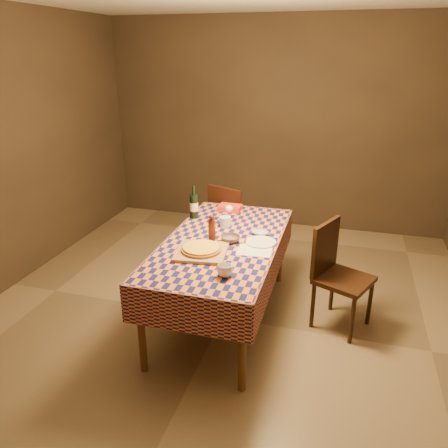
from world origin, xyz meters
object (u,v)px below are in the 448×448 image
object	(u,v)px
chair_right	(336,270)
white_plate	(261,242)
cutting_board	(201,252)
wine_bottle	(194,206)
chair_far	(230,221)
pizza	(201,249)
dining_table	(222,249)
bowl	(230,239)

from	to	relation	value
chair_right	white_plate	bearing A→B (deg)	-164.44
cutting_board	white_plate	world-z (taller)	cutting_board
wine_bottle	white_plate	bearing A→B (deg)	-29.38
chair_far	chair_right	xyz separation A→B (m)	(1.17, -0.87, 0.00)
pizza	chair_far	distance (m)	1.40
wine_bottle	chair_right	world-z (taller)	wine_bottle
cutting_board	pizza	xyz separation A→B (m)	(0.00, 0.00, 0.03)
cutting_board	wine_bottle	world-z (taller)	wine_bottle
cutting_board	pizza	world-z (taller)	pizza
dining_table	cutting_board	size ratio (longest dim) A/B	4.69
bowl	chair_right	distance (m)	0.94
pizza	chair_far	world-z (taller)	chair_far
bowl	chair_far	size ratio (longest dim) A/B	0.17
pizza	bowl	bearing A→B (deg)	60.05
pizza	chair_far	size ratio (longest dim) A/B	0.45
cutting_board	bowl	xyz separation A→B (m)	(0.16, 0.28, 0.01)
chair_far	wine_bottle	bearing A→B (deg)	-106.86
chair_right	wine_bottle	bearing A→B (deg)	170.02
bowl	chair_far	bearing A→B (deg)	104.92
wine_bottle	chair_right	bearing A→B (deg)	-9.98
dining_table	wine_bottle	bearing A→B (deg)	132.40
wine_bottle	bowl	bearing A→B (deg)	-43.28
dining_table	chair_right	size ratio (longest dim) A/B	1.98
chair_right	bowl	bearing A→B (deg)	-166.24
bowl	white_plate	xyz separation A→B (m)	(0.25, 0.04, -0.02)
bowl	cutting_board	bearing A→B (deg)	-119.95
dining_table	white_plate	size ratio (longest dim) A/B	7.30
cutting_board	chair_right	bearing A→B (deg)	25.54
white_plate	chair_far	size ratio (longest dim) A/B	0.27
cutting_board	dining_table	bearing A→B (deg)	72.50
dining_table	bowl	distance (m)	0.12
dining_table	bowl	bearing A→B (deg)	-3.91
white_plate	chair_far	distance (m)	1.21
dining_table	cutting_board	bearing A→B (deg)	-107.50
pizza	chair_right	bearing A→B (deg)	25.54
pizza	wine_bottle	distance (m)	0.81
dining_table	white_plate	bearing A→B (deg)	6.30
chair_far	chair_right	bearing A→B (deg)	-36.81
cutting_board	white_plate	bearing A→B (deg)	37.88
dining_table	cutting_board	world-z (taller)	cutting_board
bowl	white_plate	bearing A→B (deg)	9.17
bowl	white_plate	size ratio (longest dim) A/B	0.63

